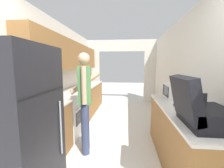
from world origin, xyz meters
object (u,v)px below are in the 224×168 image
at_px(microwave, 176,91).
at_px(refrigerator, 15,124).
at_px(range_oven, 66,115).
at_px(suitcase, 199,110).
at_px(person, 85,100).
at_px(book_stack, 182,106).
at_px(knife, 72,90).

bearing_deg(microwave, refrigerator, -146.60).
height_order(range_oven, suitcase, suitcase).
distance_m(refrigerator, person, 1.09).
relative_size(microwave, book_stack, 1.65).
xyz_separation_m(person, microwave, (1.62, 0.44, 0.10)).
bearing_deg(microwave, range_oven, 177.91).
relative_size(suitcase, book_stack, 2.06).
bearing_deg(knife, person, -79.22).
height_order(refrigerator, suitcase, refrigerator).
relative_size(refrigerator, microwave, 3.63).
relative_size(person, book_stack, 5.95).
distance_m(refrigerator, microwave, 2.55).
relative_size(range_oven, microwave, 2.16).
distance_m(refrigerator, suitcase, 1.97).
xyz_separation_m(range_oven, book_stack, (2.10, -0.70, 0.46)).
distance_m(suitcase, book_stack, 0.67).
bearing_deg(knife, refrigerator, -106.42).
distance_m(book_stack, knife, 2.49).
bearing_deg(suitcase, book_stack, 83.91).
distance_m(microwave, knife, 2.35).
height_order(book_stack, knife, book_stack).
height_order(microwave, book_stack, microwave).
relative_size(refrigerator, suitcase, 2.91).
relative_size(range_oven, suitcase, 1.73).
bearing_deg(knife, range_oven, -103.46).
height_order(range_oven, person, person).
bearing_deg(knife, book_stack, -50.06).
relative_size(person, suitcase, 2.89).
bearing_deg(refrigerator, person, 62.21).
bearing_deg(knife, suitcase, -62.41).
bearing_deg(microwave, knife, 164.61).
height_order(refrigerator, knife, refrigerator).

